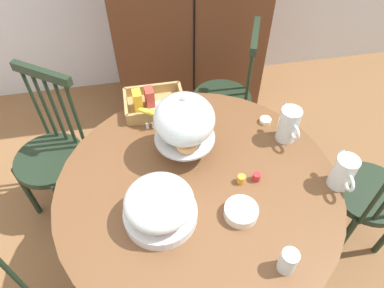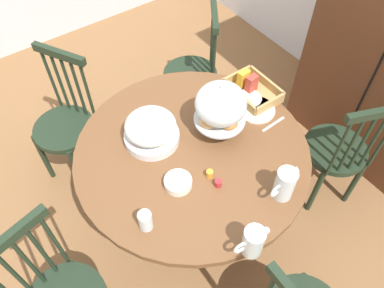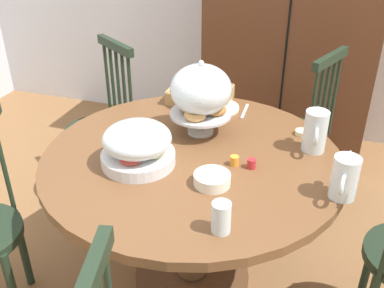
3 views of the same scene
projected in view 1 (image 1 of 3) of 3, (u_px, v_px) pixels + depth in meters
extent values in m
plane|color=brown|center=(191.00, 258.00, 2.07)|extent=(10.00, 10.00, 0.00)
cylinder|color=brown|center=(198.00, 186.00, 1.55)|extent=(1.27, 1.27, 0.04)
cylinder|color=brown|center=(197.00, 224.00, 1.80)|extent=(0.14, 0.14, 0.63)
cylinder|color=brown|center=(197.00, 254.00, 2.06)|extent=(0.56, 0.56, 0.06)
cylinder|color=#1E2D1E|center=(369.00, 193.00, 1.85)|extent=(0.40, 0.40, 0.04)
cylinder|color=#1E2D1E|center=(365.00, 192.00, 2.13)|extent=(0.04, 0.04, 0.45)
cylinder|color=#1E2D1E|center=(322.00, 198.00, 2.09)|extent=(0.04, 0.04, 0.45)
cylinder|color=#1E2D1E|center=(343.00, 240.00, 1.91)|extent=(0.04, 0.04, 0.45)
cylinder|color=#1E2D1E|center=(378.00, 196.00, 1.55)|extent=(0.02, 0.02, 0.48)
cylinder|color=#1E2D1E|center=(222.00, 99.00, 2.37)|extent=(0.40, 0.40, 0.04)
cylinder|color=#1E2D1E|center=(204.00, 108.00, 2.64)|extent=(0.04, 0.04, 0.45)
cylinder|color=#1E2D1E|center=(198.00, 134.00, 2.46)|extent=(0.04, 0.04, 0.45)
cylinder|color=#1E2D1E|center=(241.00, 113.00, 2.61)|extent=(0.04, 0.04, 0.45)
cylinder|color=#1E2D1E|center=(237.00, 139.00, 2.42)|extent=(0.04, 0.04, 0.45)
cylinder|color=#1E2D1E|center=(251.00, 61.00, 2.26)|extent=(0.02, 0.02, 0.48)
cylinder|color=#1E2D1E|center=(250.00, 67.00, 2.21)|extent=(0.02, 0.02, 0.48)
cylinder|color=#1E2D1E|center=(250.00, 73.00, 2.17)|extent=(0.02, 0.02, 0.48)
cylinder|color=#1E2D1E|center=(249.00, 80.00, 2.12)|extent=(0.02, 0.02, 0.48)
cylinder|color=#1E2D1E|center=(248.00, 87.00, 2.08)|extent=(0.02, 0.02, 0.48)
cube|color=#1E2D1E|center=(255.00, 36.00, 1.98)|extent=(0.17, 0.35, 0.05)
cylinder|color=#1E2D1E|center=(50.00, 160.00, 2.01)|extent=(0.40, 0.40, 0.04)
cylinder|color=#1E2D1E|center=(28.00, 192.00, 2.12)|extent=(0.04, 0.04, 0.45)
cylinder|color=#1E2D1E|center=(65.00, 208.00, 2.05)|extent=(0.04, 0.04, 0.45)
cylinder|color=#1E2D1E|center=(57.00, 160.00, 2.30)|extent=(0.04, 0.04, 0.45)
cylinder|color=#1E2D1E|center=(93.00, 174.00, 2.22)|extent=(0.04, 0.04, 0.45)
cylinder|color=#1E2D1E|center=(36.00, 105.00, 1.97)|extent=(0.02, 0.02, 0.48)
cylinder|color=#1E2D1E|center=(46.00, 108.00, 1.95)|extent=(0.02, 0.02, 0.48)
cylinder|color=#1E2D1E|center=(56.00, 112.00, 1.93)|extent=(0.02, 0.02, 0.48)
cylinder|color=#1E2D1E|center=(66.00, 115.00, 1.91)|extent=(0.02, 0.02, 0.48)
cylinder|color=#1E2D1E|center=(77.00, 119.00, 1.89)|extent=(0.02, 0.02, 0.48)
cube|color=#1E2D1E|center=(41.00, 73.00, 1.73)|extent=(0.32, 0.24, 0.05)
cylinder|color=#1E2D1E|center=(12.00, 274.00, 1.31)|extent=(0.02, 0.02, 0.48)
cylinder|color=silver|center=(185.00, 150.00, 1.66)|extent=(0.12, 0.12, 0.02)
cylinder|color=silver|center=(185.00, 145.00, 1.63)|extent=(0.03, 0.03, 0.09)
cylinder|color=silver|center=(185.00, 137.00, 1.59)|extent=(0.28, 0.28, 0.01)
torus|color=#B27033|center=(198.00, 131.00, 1.59)|extent=(0.10, 0.10, 0.03)
torus|color=#D19347|center=(183.00, 129.00, 1.60)|extent=(0.10, 0.10, 0.03)
torus|color=#935628|center=(175.00, 136.00, 1.56)|extent=(0.10, 0.10, 0.03)
torus|color=tan|center=(187.00, 145.00, 1.53)|extent=(0.10, 0.10, 0.03)
ellipsoid|color=silver|center=(184.00, 119.00, 1.51)|extent=(0.27, 0.27, 0.22)
sphere|color=silver|center=(184.00, 98.00, 1.42)|extent=(0.02, 0.02, 0.02)
cylinder|color=silver|center=(161.00, 214.00, 1.40)|extent=(0.30, 0.30, 0.05)
ellipsoid|color=beige|center=(177.00, 206.00, 1.39)|extent=(0.09, 0.09, 0.03)
ellipsoid|color=#8CBF59|center=(160.00, 195.00, 1.42)|extent=(0.09, 0.09, 0.03)
ellipsoid|color=#6B2D4C|center=(143.00, 212.00, 1.37)|extent=(0.09, 0.09, 0.03)
ellipsoid|color=#CC3D33|center=(162.00, 224.00, 1.33)|extent=(0.09, 0.09, 0.03)
ellipsoid|color=silver|center=(159.00, 202.00, 1.34)|extent=(0.28, 0.28, 0.13)
cylinder|color=silver|center=(288.00, 125.00, 1.66)|extent=(0.10, 0.10, 0.18)
cylinder|color=orange|center=(287.00, 129.00, 1.68)|extent=(0.09, 0.09, 0.12)
cone|color=silver|center=(286.00, 105.00, 1.64)|extent=(0.04, 0.04, 0.03)
torus|color=silver|center=(295.00, 133.00, 1.61)|extent=(0.02, 0.08, 0.07)
cylinder|color=silver|center=(343.00, 172.00, 1.48)|extent=(0.10, 0.10, 0.16)
cylinder|color=white|center=(341.00, 176.00, 1.49)|extent=(0.08, 0.08, 0.11)
cone|color=silver|center=(343.00, 152.00, 1.46)|extent=(0.04, 0.04, 0.03)
torus|color=silver|center=(349.00, 183.00, 1.43)|extent=(0.02, 0.08, 0.07)
cube|color=tan|center=(155.00, 107.00, 1.87)|extent=(0.30, 0.22, 0.01)
cube|color=tan|center=(157.00, 116.00, 1.78)|extent=(0.30, 0.02, 0.07)
cube|color=tan|center=(152.00, 90.00, 1.92)|extent=(0.30, 0.02, 0.07)
cube|color=tan|center=(126.00, 106.00, 1.83)|extent=(0.02, 0.22, 0.07)
cube|color=tan|center=(182.00, 99.00, 1.87)|extent=(0.02, 0.22, 0.07)
cube|color=gold|center=(138.00, 100.00, 1.81)|extent=(0.05, 0.07, 0.11)
cube|color=#B23D33|center=(150.00, 98.00, 1.83)|extent=(0.05, 0.07, 0.11)
ellipsoid|color=yellow|center=(151.00, 112.00, 1.71)|extent=(0.14, 0.08, 0.05)
ellipsoid|color=yellow|center=(157.00, 112.00, 1.71)|extent=(0.13, 0.03, 0.05)
ellipsoid|color=yellow|center=(163.00, 111.00, 1.72)|extent=(0.14, 0.08, 0.05)
cylinder|color=white|center=(177.00, 112.00, 1.84)|extent=(0.22, 0.22, 0.01)
cylinder|color=white|center=(160.00, 110.00, 1.84)|extent=(0.15, 0.15, 0.01)
cylinder|color=white|center=(241.00, 212.00, 1.41)|extent=(0.14, 0.14, 0.04)
cylinder|color=silver|center=(288.00, 261.00, 1.24)|extent=(0.06, 0.06, 0.11)
cylinder|color=beige|center=(265.00, 120.00, 1.79)|extent=(0.06, 0.06, 0.02)
cylinder|color=#B7282D|center=(256.00, 177.00, 1.54)|extent=(0.04, 0.04, 0.04)
cylinder|color=orange|center=(241.00, 179.00, 1.53)|extent=(0.04, 0.04, 0.04)
cube|color=silver|center=(151.00, 117.00, 1.82)|extent=(0.02, 0.17, 0.01)
cube|color=silver|center=(146.00, 118.00, 1.82)|extent=(0.02, 0.17, 0.01)
cube|color=silver|center=(203.00, 109.00, 1.86)|extent=(0.02, 0.17, 0.01)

